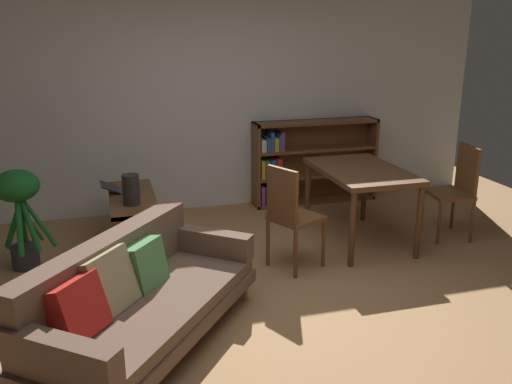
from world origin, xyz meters
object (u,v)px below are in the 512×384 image
Objects in this scene: fabric_couch at (135,296)px; dining_chair_far at (291,213)px; desk_speaker at (131,190)px; potted_floor_plant at (19,204)px; open_laptop at (122,189)px; dining_table at (361,177)px; bookshelf at (306,162)px; dining_chair_near at (456,186)px; media_console at (134,221)px.

dining_chair_far reaches higher than fabric_couch.
fabric_couch is at bearing -93.30° from desk_speaker.
potted_floor_plant is (-0.89, 1.56, 0.25)m from fabric_couch.
fabric_couch is 2.04m from open_laptop.
dining_table is (3.23, -0.24, 0.07)m from potted_floor_plant.
fabric_couch is at bearing -150.49° from dining_table.
bookshelf is at bearing 91.70° from dining_table.
bookshelf is (3.18, 1.18, -0.11)m from potted_floor_plant.
dining_table is 1.25× the size of dining_chair_near.
dining_chair_near is (1.02, -0.15, -0.14)m from dining_table.
dining_chair_near is (3.25, -0.65, 0.29)m from media_console.
fabric_couch is at bearing -160.73° from dining_chair_near.
open_laptop is 1.83m from dining_chair_far.
fabric_couch is 1.25× the size of bookshelf.
open_laptop is at bearing 98.56° from desk_speaker.
fabric_couch is at bearing -93.36° from media_console.
dining_table is 0.78× the size of bookshelf.
fabric_couch is at bearing -148.57° from dining_chair_far.
media_console is 2.38m from bookshelf.
dining_chair_far is at bearing -35.59° from media_console.
dining_chair_far is at bearing -153.71° from dining_table.
media_console is at bearing -157.44° from bookshelf.
media_console is 4.16× the size of desk_speaker.
bookshelf is (2.20, 1.17, -0.16)m from desk_speaker.
dining_table is (2.31, -0.72, 0.14)m from open_laptop.
open_laptop is at bearing 162.81° from dining_table.
desk_speaker is at bearing -81.44° from open_laptop.
open_laptop is at bearing 112.68° from media_console.
desk_speaker is 0.99m from potted_floor_plant.
bookshelf reaches higher than open_laptop.
media_console is 2.32m from dining_table.
dining_table is at bearing -88.30° from bookshelf.
fabric_couch is 2.70m from dining_table.
desk_speaker is at bearing -152.02° from bookshelf.
dining_table is (2.24, -0.24, 0.02)m from desk_speaker.
fabric_couch is 1.81m from potted_floor_plant.
dining_chair_far is at bearing -27.09° from desk_speaker.
dining_chair_far is (1.34, -0.69, -0.13)m from desk_speaker.
dining_chair_near reaches higher than open_laptop.
potted_floor_plant is 3.40m from bookshelf.
dining_table is at bearing 171.86° from dining_chair_near.
open_laptop is at bearing 140.65° from dining_chair_far.
fabric_couch is 2.02× the size of dining_chair_near.
dining_chair_far is at bearing -39.35° from open_laptop.
desk_speaker reaches higher than open_laptop.
media_console is 1.65m from dining_chair_far.
dining_chair_near reaches higher than potted_floor_plant.
desk_speaker is (-0.02, -0.26, 0.41)m from media_console.
potted_floor_plant is at bearing 163.72° from dining_chair_far.
potted_floor_plant is at bearing -179.57° from desk_speaker.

